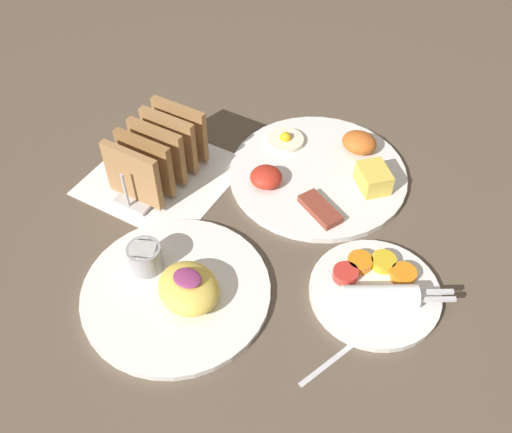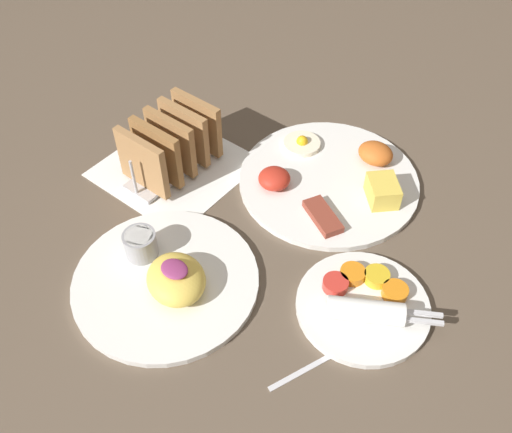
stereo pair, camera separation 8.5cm
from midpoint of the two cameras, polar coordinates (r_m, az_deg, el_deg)
ground_plane at (r=0.87m, az=1.66°, el=-2.19°), size 3.00×3.00×0.00m
napkin_flat at (r=0.97m, az=-5.70°, el=4.79°), size 0.22×0.22×0.00m
plate_breakfast at (r=0.95m, az=10.15°, el=3.65°), size 0.30×0.30×0.05m
plate_condiments at (r=0.80m, az=13.82°, el=-8.61°), size 0.19×0.18×0.04m
plate_foreground at (r=0.80m, az=-6.00°, el=-6.21°), size 0.26×0.26×0.06m
toast_rack at (r=0.94m, az=-5.93°, el=7.04°), size 0.10×0.18×0.10m
teaspoon at (r=0.76m, az=10.49°, el=-13.81°), size 0.06×0.12×0.01m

